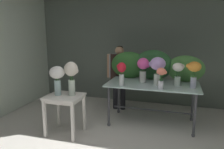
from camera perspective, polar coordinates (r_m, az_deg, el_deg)
name	(u,v)px	position (r m, az deg, el deg)	size (l,w,h in m)	color
ground_plane	(130,126)	(4.61, 4.60, -12.88)	(7.43, 7.43, 0.00)	beige
wall_back	(144,49)	(5.80, 8.24, 6.49)	(5.71, 0.12, 2.79)	slate
wall_left	(5,52)	(5.55, -25.45, 5.23)	(0.12, 3.35, 2.79)	silver
display_table_glass	(152,90)	(4.55, 10.22, -3.85)	(1.79, 0.95, 0.84)	#ADC8C6
side_table_white	(65,101)	(4.16, -11.93, -6.70)	(0.62, 0.56, 0.73)	silver
florist	(119,71)	(5.24, 1.87, 0.90)	(0.61, 0.24, 1.51)	#232328
foliage_backdrop	(153,66)	(4.80, 10.39, 2.16)	(1.94, 0.26, 0.63)	#2D6028
vase_lilac_freesia	(157,67)	(4.36, 11.44, 1.91)	(0.32, 0.29, 0.54)	silver
vase_ivory_roses	(178,71)	(4.41, 16.41, 0.79)	(0.22, 0.21, 0.44)	silver
vase_coral_carnations	(161,76)	(4.10, 12.36, -0.37)	(0.18, 0.16, 0.39)	silver
vase_sunset_tulips	(194,70)	(4.31, 20.04, 1.00)	(0.27, 0.24, 0.49)	silver
vase_fuchsia_peonies	(143,67)	(4.56, 7.93, 1.78)	(0.26, 0.24, 0.49)	silver
vase_crimson_anemones	(121,72)	(4.24, 2.41, 0.70)	(0.19, 0.17, 0.45)	silver
vase_white_roses_tall	(57,76)	(4.10, -13.72, -0.42)	(0.29, 0.27, 0.53)	silver
vase_cream_lisianthus_tall	(71,74)	(4.02, -10.27, 0.08)	(0.27, 0.24, 0.61)	silver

